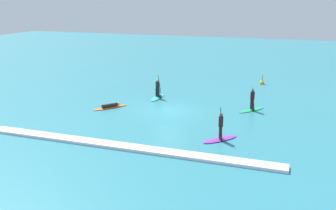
# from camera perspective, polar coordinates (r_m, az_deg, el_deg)

# --- Properties ---
(ground_plane) EXTENTS (120.00, 120.00, 0.00)m
(ground_plane) POSITION_cam_1_polar(r_m,az_deg,el_deg) (30.68, 0.00, -0.90)
(ground_plane) COLOR teal
(ground_plane) RESTS_ON ground
(surfer_on_orange_board) EXTENTS (2.35, 2.79, 0.38)m
(surfer_on_orange_board) POSITION_cam_1_polar(r_m,az_deg,el_deg) (31.84, -8.71, -0.21)
(surfer_on_orange_board) COLOR orange
(surfer_on_orange_board) RESTS_ON ground_plane
(surfer_on_green_board) EXTENTS (2.15, 2.56, 2.00)m
(surfer_on_green_board) POSITION_cam_1_polar(r_m,az_deg,el_deg) (31.41, 12.64, 0.14)
(surfer_on_green_board) COLOR #23B266
(surfer_on_green_board) RESTS_ON ground_plane
(surfer_on_purple_board) EXTENTS (2.27, 2.44, 2.27)m
(surfer_on_purple_board) POSITION_cam_1_polar(r_m,az_deg,el_deg) (24.60, 7.97, -4.30)
(surfer_on_purple_board) COLOR purple
(surfer_on_purple_board) RESTS_ON ground_plane
(surfer_on_teal_board) EXTENTS (0.84, 2.82, 2.17)m
(surfer_on_teal_board) POSITION_cam_1_polar(r_m,az_deg,el_deg) (34.55, -1.59, 1.82)
(surfer_on_teal_board) COLOR #33C6CC
(surfer_on_teal_board) RESTS_ON ground_plane
(marker_buoy) EXTENTS (0.50, 0.50, 1.14)m
(marker_buoy) POSITION_cam_1_polar(r_m,az_deg,el_deg) (41.42, 14.09, 3.34)
(marker_buoy) COLOR yellow
(marker_buoy) RESTS_ON ground_plane
(wave_crest) EXTENTS (19.43, 0.90, 0.18)m
(wave_crest) POSITION_cam_1_polar(r_m,az_deg,el_deg) (23.40, -6.67, -6.29)
(wave_crest) COLOR white
(wave_crest) RESTS_ON ground_plane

